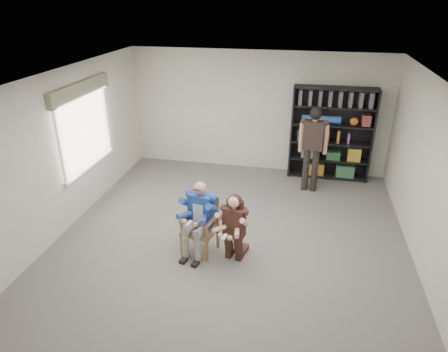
% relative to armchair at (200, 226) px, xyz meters
% --- Properties ---
extents(room_shell, '(6.00, 7.00, 2.80)m').
position_rel_armchair_xyz_m(room_shell, '(0.44, 0.18, 0.91)').
color(room_shell, silver).
rests_on(room_shell, ground).
extents(floor, '(6.00, 7.00, 0.01)m').
position_rel_armchair_xyz_m(floor, '(0.44, 0.18, -0.49)').
color(floor, slate).
rests_on(floor, ground).
extents(window_left, '(0.16, 2.00, 1.75)m').
position_rel_armchair_xyz_m(window_left, '(-2.51, 1.18, 1.14)').
color(window_left, white).
rests_on(window_left, room_shell).
extents(armchair, '(0.67, 0.66, 0.98)m').
position_rel_armchair_xyz_m(armchair, '(0.00, 0.00, 0.00)').
color(armchair, olive).
rests_on(armchair, floor).
extents(seated_man, '(0.70, 0.86, 1.27)m').
position_rel_armchair_xyz_m(seated_man, '(0.00, -0.00, 0.15)').
color(seated_man, navy).
rests_on(seated_man, floor).
extents(kneeling_woman, '(0.65, 0.87, 1.16)m').
position_rel_armchair_xyz_m(kneeling_woman, '(0.58, -0.12, 0.09)').
color(kneeling_woman, '#361E18').
rests_on(kneeling_woman, floor).
extents(bookshelf, '(1.80, 0.38, 2.10)m').
position_rel_armchair_xyz_m(bookshelf, '(2.14, 3.46, 0.56)').
color(bookshelf, black).
rests_on(bookshelf, floor).
extents(standing_man, '(0.60, 0.37, 1.84)m').
position_rel_armchair_xyz_m(standing_man, '(1.74, 2.67, 0.43)').
color(standing_man, black).
rests_on(standing_man, floor).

